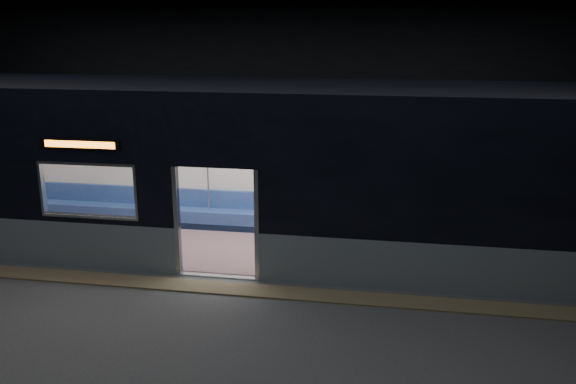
# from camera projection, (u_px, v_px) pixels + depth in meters

# --- Properties ---
(station_floor) EXTENTS (24.00, 14.00, 0.01)m
(station_floor) POSITION_uv_depth(u_px,v_px,m) (201.00, 302.00, 10.11)
(station_floor) COLOR #47494C
(station_floor) RESTS_ON ground
(station_envelope) EXTENTS (24.00, 14.00, 5.00)m
(station_envelope) POSITION_uv_depth(u_px,v_px,m) (191.00, 79.00, 9.13)
(station_envelope) COLOR black
(station_envelope) RESTS_ON station_floor
(tactile_strip) EXTENTS (22.80, 0.50, 0.03)m
(tactile_strip) POSITION_uv_depth(u_px,v_px,m) (210.00, 287.00, 10.63)
(tactile_strip) COLOR #8C7F59
(tactile_strip) RESTS_ON station_floor
(metro_car) EXTENTS (18.00, 3.04, 3.35)m
(metro_car) POSITION_uv_depth(u_px,v_px,m) (237.00, 160.00, 12.03)
(metro_car) COLOR gray
(metro_car) RESTS_ON station_floor
(passenger) EXTENTS (0.49, 0.80, 1.49)m
(passenger) POSITION_uv_depth(u_px,v_px,m) (392.00, 202.00, 12.74)
(passenger) COLOR black
(passenger) RESTS_ON metro_car
(handbag) EXTENTS (0.30, 0.26, 0.15)m
(handbag) POSITION_uv_depth(u_px,v_px,m) (394.00, 212.00, 12.53)
(handbag) COLOR black
(handbag) RESTS_ON passenger
(transit_map) EXTENTS (1.00, 0.03, 0.65)m
(transit_map) POSITION_uv_depth(u_px,v_px,m) (449.00, 172.00, 12.67)
(transit_map) COLOR white
(transit_map) RESTS_ON metro_car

